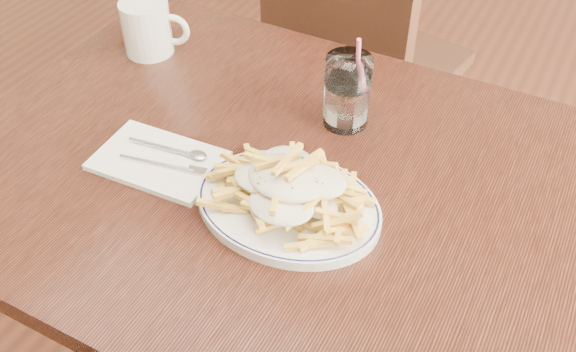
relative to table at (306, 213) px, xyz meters
The scene contains 8 objects.
table is the anchor object (origin of this frame).
chair_far 0.77m from the table, 106.71° to the left, with size 0.51×0.51×0.94m.
fries_plate 0.12m from the table, 86.41° to the right, with size 0.33×0.30×0.02m.
loaded_fries 0.15m from the table, 86.41° to the right, with size 0.24×0.19×0.07m.
napkin 0.26m from the table, 161.07° to the right, with size 0.20×0.13×0.01m, color white.
cutlery 0.26m from the table, 162.18° to the right, with size 0.17×0.08×0.01m.
water_glass 0.21m from the table, 92.80° to the left, with size 0.08×0.08×0.17m.
coffee_mug 0.51m from the table, 156.75° to the left, with size 0.13×0.10×0.11m.
Camera 1 is at (0.32, -0.68, 1.45)m, focal length 40.00 mm.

